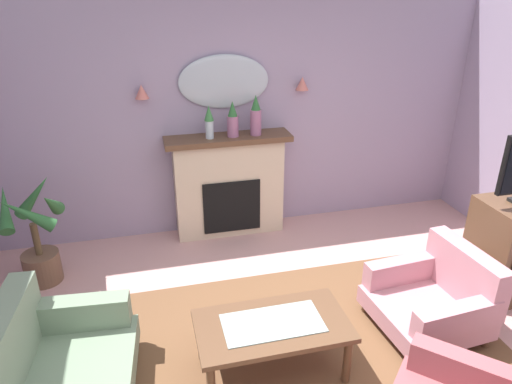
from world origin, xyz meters
name	(u,v)px	position (x,y,z in m)	size (l,w,h in m)	color
wall_back	(240,117)	(0.00, 2.59, 1.30)	(6.47, 0.10, 2.60)	#9E8CA8
patterned_rug	(309,361)	(0.00, 0.20, 0.01)	(3.20, 2.40, 0.01)	brown
fireplace	(229,186)	(-0.18, 2.37, 0.57)	(1.36, 0.36, 1.16)	beige
mantel_vase_centre	(209,121)	(-0.38, 2.34, 1.35)	(0.10, 0.10, 0.35)	silver
mantel_vase_left	(233,120)	(-0.13, 2.34, 1.33)	(0.12, 0.12, 0.38)	#9E6084
mantel_vase_right	(256,117)	(0.12, 2.34, 1.36)	(0.12, 0.12, 0.43)	#9E6084
wall_mirror	(224,82)	(-0.18, 2.51, 1.71)	(0.96, 0.06, 0.56)	#B2BCC6
wall_sconce_left	(142,92)	(-1.03, 2.46, 1.66)	(0.14, 0.14, 0.14)	#D17066
wall_sconce_right	(302,83)	(0.67, 2.46, 1.66)	(0.14, 0.14, 0.14)	#D17066
coffee_table	(272,330)	(-0.30, 0.19, 0.38)	(1.10, 0.60, 0.45)	brown
armchair_near_fireplace	(436,297)	(1.15, 0.34, 0.31)	(0.88, 0.87, 0.71)	#B77A84
potted_plant_corner_palm	(37,239)	(-2.13, 1.84, 0.47)	(0.57, 0.56, 1.05)	brown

